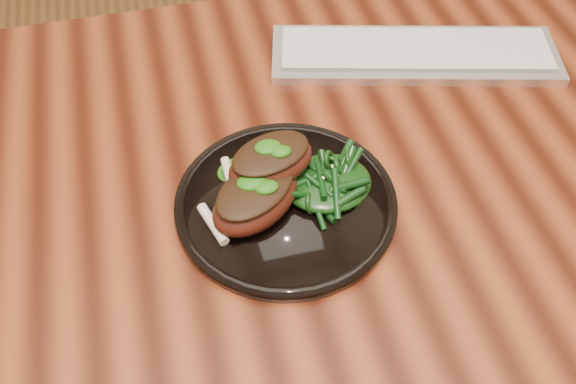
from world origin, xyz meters
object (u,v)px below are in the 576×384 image
object	(u,v)px
greens_heap	(328,179)
keyboard	(415,53)
desk	(316,212)
lamb_chop_front	(255,197)
plate	(286,203)

from	to	relation	value
greens_heap	keyboard	world-z (taller)	greens_heap
keyboard	desk	bearing A→B (deg)	-137.49
lamb_chop_front	keyboard	bearing A→B (deg)	39.58
desk	lamb_chop_front	size ratio (longest dim) A/B	11.59
lamb_chop_front	keyboard	xyz separation A→B (m)	(0.29, 0.24, -0.03)
desk	keyboard	world-z (taller)	keyboard
greens_heap	plate	bearing A→B (deg)	-174.81
desk	keyboard	size ratio (longest dim) A/B	3.72
desk	greens_heap	distance (m)	0.12
plate	greens_heap	world-z (taller)	greens_heap
desk	plate	xyz separation A→B (m)	(-0.05, -0.05, 0.09)
desk	greens_heap	xyz separation A→B (m)	(-0.00, -0.04, 0.11)
lamb_chop_front	greens_heap	distance (m)	0.09
plate	keyboard	xyz separation A→B (m)	(0.25, 0.23, 0.00)
greens_heap	desk	bearing A→B (deg)	86.04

